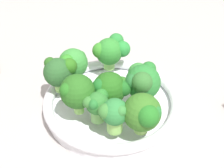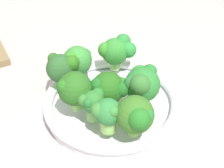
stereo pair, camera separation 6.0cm
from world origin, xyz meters
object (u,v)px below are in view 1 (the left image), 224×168
at_px(broccoli_floret_0, 110,88).
at_px(broccoli_floret_4, 112,50).
at_px(bowl, 112,103).
at_px(broccoli_floret_7, 143,113).
at_px(broccoli_floret_3, 97,104).
at_px(broccoli_floret_8, 114,114).
at_px(broccoli_floret_1, 73,63).
at_px(broccoli_floret_6, 140,74).
at_px(broccoli_floret_9, 77,91).
at_px(broccoli_floret_2, 60,72).
at_px(broccoli_floret_5, 142,82).

xyz_separation_m(broccoli_floret_0, broccoli_floret_4, (0.03, 0.12, 0.00)).
height_order(bowl, broccoli_floret_7, broccoli_floret_7).
bearing_deg(broccoli_floret_3, broccoli_floret_8, -54.31).
xyz_separation_m(broccoli_floret_1, broccoli_floret_4, (0.08, 0.02, 0.00)).
bearing_deg(broccoli_floret_6, broccoli_floret_9, -159.53).
bearing_deg(broccoli_floret_0, broccoli_floret_4, 76.72).
distance_m(broccoli_floret_2, broccoli_floret_7, 0.19).
xyz_separation_m(broccoli_floret_2, broccoli_floret_7, (0.12, -0.14, -0.00)).
bearing_deg(broccoli_floret_2, broccoli_floret_4, 26.20).
bearing_deg(broccoli_floret_2, broccoli_floret_5, -23.16).
bearing_deg(bowl, broccoli_floret_8, -100.29).
bearing_deg(broccoli_floret_3, broccoli_floret_9, 136.78).
xyz_separation_m(broccoli_floret_4, broccoli_floret_7, (0.01, -0.20, 0.00)).
distance_m(broccoli_floret_1, broccoli_floret_9, 0.10).
relative_size(broccoli_floret_2, broccoli_floret_8, 1.09).
distance_m(bowl, broccoli_floret_8, 0.10).
distance_m(bowl, broccoli_floret_0, 0.06).
height_order(bowl, broccoli_floret_4, broccoli_floret_4).
bearing_deg(broccoli_floret_7, broccoli_floret_3, 145.97).
xyz_separation_m(broccoli_floret_1, broccoli_floret_9, (-0.00, -0.10, 0.01)).
distance_m(broccoli_floret_0, broccoli_floret_1, 0.11).
distance_m(broccoli_floret_2, broccoli_floret_4, 0.12).
distance_m(broccoli_floret_3, broccoli_floret_9, 0.04).
bearing_deg(broccoli_floret_4, broccoli_floret_6, -61.99).
height_order(broccoli_floret_4, broccoli_floret_9, broccoli_floret_9).
distance_m(broccoli_floret_2, broccoli_floret_5, 0.16).
distance_m(bowl, broccoli_floret_2, 0.12).
distance_m(broccoli_floret_3, broccoli_floret_6, 0.12).
xyz_separation_m(broccoli_floret_2, broccoli_floret_5, (0.14, -0.06, -0.00)).
bearing_deg(broccoli_floret_4, broccoli_floret_5, -74.78).
bearing_deg(broccoli_floret_2, broccoli_floret_3, -60.52).
bearing_deg(bowl, broccoli_floret_3, -124.53).
relative_size(broccoli_floret_3, broccoli_floret_9, 0.75).
relative_size(broccoli_floret_2, broccoli_floret_3, 1.20).
height_order(broccoli_floret_5, broccoli_floret_7, same).
distance_m(broccoli_floret_1, broccoli_floret_8, 0.17).
bearing_deg(broccoli_floret_4, bowl, -101.89).
bearing_deg(broccoli_floret_8, broccoli_floret_7, -17.69).
relative_size(bowl, broccoli_floret_4, 3.35).
relative_size(broccoli_floret_0, broccoli_floret_7, 0.94).
bearing_deg(broccoli_floret_2, broccoli_floret_8, -58.90).
relative_size(bowl, broccoli_floret_8, 4.12).
relative_size(bowl, broccoli_floret_2, 3.76).
relative_size(broccoli_floret_4, broccoli_floret_8, 1.23).
height_order(broccoli_floret_4, broccoli_floret_6, broccoli_floret_4).
bearing_deg(broccoli_floret_6, broccoli_floret_0, -148.14).
bearing_deg(bowl, broccoli_floret_1, 131.42).
bearing_deg(broccoli_floret_8, broccoli_floret_3, 125.69).
relative_size(bowl, broccoli_floret_9, 3.41).
xyz_separation_m(broccoli_floret_7, broccoli_floret_9, (-0.10, 0.07, 0.00)).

